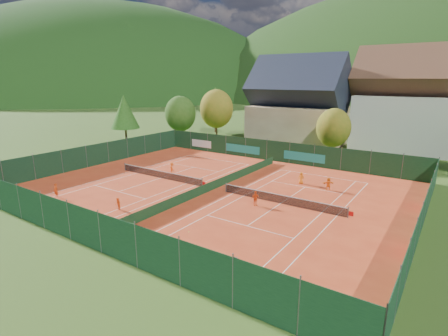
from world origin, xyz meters
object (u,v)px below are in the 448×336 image
Objects in this scene: player_right_far_b at (328,184)px; chalet at (298,108)px; ball_hopper at (234,260)px; player_left_mid at (118,204)px; player_left_far at (172,168)px; player_left_near at (56,190)px; player_right_near at (255,198)px; player_right_far_a at (301,178)px; hotel_block_a at (423,106)px.

chalet is at bearing -99.07° from player_right_far_b.
player_left_mid is at bearing 169.77° from ball_hopper.
chalet is at bearing -76.58° from player_left_far.
player_right_near is at bearing 23.58° from player_left_near.
chalet is 13.80× the size of player_left_mid.
ball_hopper is at bearing -7.19° from player_left_near.
player_left_mid is at bearing 43.57° from player_right_far_a.
player_right_far_a is at bearing -107.19° from hotel_block_a.
chalet is 42.46m from player_left_near.
player_right_far_a is (10.87, 17.28, 0.11)m from player_left_mid.
ball_hopper is (13.62, -42.55, -6.07)m from chalet.
player_right_far_b reaches higher than player_left_mid.
player_left_far is (3.79, 13.32, 0.02)m from player_left_near.
player_right_far_b is at bearing 35.16° from player_left_near.
player_left_far reaches higher than player_left_mid.
hotel_block_a reaches higher than player_right_far_a.
player_right_far_a reaches higher than player_left_mid.
chalet is 27.46m from player_right_far_b.
ball_hopper is 20.17m from player_right_far_a.
chalet reaches higher than player_right_far_b.
hotel_block_a is 18.40× the size of player_left_mid.
hotel_block_a is at bearing 15.11° from player_right_near.
player_left_near is at bearing -102.25° from chalet.
ball_hopper is 0.55× the size of player_left_near.
player_right_near is at bearing -73.89° from chalet.
player_left_far is at bearing 4.19° from player_right_far_a.
player_right_far_b is (-0.18, 19.34, 0.16)m from ball_hopper.
hotel_block_a is at bearing -101.66° from player_left_far.
player_right_near is 1.01× the size of player_right_far_b.
chalet is at bearing -80.20° from player_right_far_a.
ball_hopper is at bearing 21.74° from player_left_mid.
chalet is 20.25× the size of ball_hopper.
player_left_far reaches higher than player_left_near.
chalet is 40.41m from player_left_mid.
player_right_near is at bearing -171.90° from player_left_far.
player_left_near is 1.23× the size of player_left_mid.
ball_hopper is at bearing 85.71° from player_right_far_a.
player_left_far is at bearing 141.81° from player_left_mid.
player_left_far is 1.04× the size of player_right_near.
player_right_near is (-4.43, 10.72, 0.16)m from ball_hopper.
player_left_near is 8.26m from player_left_mid.
chalet is 11.23× the size of player_left_near.
player_right_near is 1.03× the size of player_right_far_a.
player_right_far_b is at bearing 156.74° from player_right_far_a.
hotel_block_a is 14.97× the size of player_left_near.
chalet is at bearing -162.47° from hotel_block_a.
player_right_far_b is (14.18, 16.75, 0.13)m from player_left_mid.
chalet is 19.94m from hotel_block_a.
chalet is at bearing 120.90° from player_left_mid.
player_left_mid is 21.95m from player_right_far_b.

